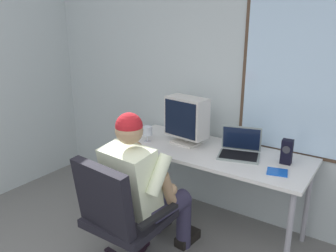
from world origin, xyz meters
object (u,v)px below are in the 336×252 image
Objects in this scene: desk at (210,157)px; person_seated at (143,185)px; office_chair at (118,212)px; wine_glass at (147,132)px; cd_case at (277,172)px; desk_speaker at (287,152)px; crt_monitor at (187,118)px; laptop at (240,148)px.

person_seated is (-0.23, -0.63, -0.05)m from desk.
office_chair is at bearing -105.82° from desk.
wine_glass reaches higher than desk.
cd_case is (1.16, 0.01, -0.09)m from wine_glass.
office_chair reaches higher than cd_case.
office_chair is 1.32m from desk_speaker.
cd_case is at bearing -90.64° from desk_speaker.
office_chair is at bearing -67.22° from wine_glass.
office_chair is 1.02m from crt_monitor.
desk is 0.60m from wine_glass.
person_seated is 1.11m from desk_speaker.
crt_monitor reaches higher than wine_glass.
desk_speaker reaches higher than desk.
laptop is 2.69× the size of wine_glass.
desk_speaker reaches higher than office_chair.
crt_monitor is 0.89m from cd_case.
laptop is at bearing 2.02° from crt_monitor.
desk_speaker is (0.85, 0.96, 0.32)m from office_chair.
laptop is at bearing 62.22° from office_chair.
cd_case is at bearing -9.80° from crt_monitor.
laptop is at bearing 10.75° from desk.
desk is at bearing -172.29° from desk_speaker.
cd_case is at bearing -11.34° from desk.
desk is 1.79× the size of office_chair.
desk_speaker is (0.36, 0.04, 0.04)m from laptop.
cd_case is (0.59, -0.12, 0.07)m from desk.
wine_glass is (-0.57, -0.13, 0.16)m from desk.
person_seated reaches higher than cd_case.
laptop reaches higher than desk.
desk_speaker is (0.60, 0.08, 0.16)m from desk.
laptop reaches higher than office_chair.
laptop is (0.49, 0.02, -0.17)m from crt_monitor.
office_chair is at bearing -89.59° from crt_monitor.
laptop is at bearing 12.17° from wine_glass.
office_chair is 0.28m from person_seated.
crt_monitor is 0.52m from laptop.
person_seated reaches higher than crt_monitor.
wine_glass is 0.74× the size of desk_speaker.
person_seated is 2.89× the size of crt_monitor.
cd_case is at bearing 0.45° from wine_glass.
crt_monitor reaches higher than laptop.
person_seated is at bearing -55.89° from wine_glass.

